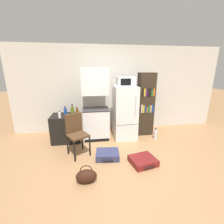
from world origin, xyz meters
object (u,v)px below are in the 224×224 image
(bottle_olive_oil, at_px, (72,111))
(handbag, at_px, (86,176))
(microwave, at_px, (126,81))
(bottle_amber_beer, at_px, (77,111))
(bookshelf, at_px, (145,104))
(chair, at_px, (76,131))
(refrigerator, at_px, (125,113))
(bottle_milk_white, at_px, (60,115))
(bottle_blue_soda, at_px, (66,112))
(suitcase_small_flat, at_px, (143,161))
(kitchen_hutch, at_px, (96,107))
(water_bottle_front, at_px, (155,134))
(side_table, at_px, (66,128))
(suitcase_large_flat, at_px, (108,155))

(bottle_olive_oil, height_order, handbag, bottle_olive_oil)
(microwave, height_order, bottle_amber_beer, microwave)
(bookshelf, xyz_separation_m, chair, (-1.92, -0.87, -0.34))
(bookshelf, distance_m, chair, 2.13)
(microwave, bearing_deg, refrigerator, 74.77)
(bottle_milk_white, bearing_deg, bottle_blue_soda, 60.69)
(bottle_olive_oil, height_order, suitcase_small_flat, bottle_olive_oil)
(microwave, xyz_separation_m, bookshelf, (0.64, 0.16, -0.68))
(kitchen_hutch, relative_size, bookshelf, 1.07)
(kitchen_hutch, bearing_deg, microwave, -4.32)
(chair, bearing_deg, refrigerator, -0.62)
(bottle_amber_beer, xyz_separation_m, water_bottle_front, (2.13, -0.35, -0.67))
(bottle_blue_soda, height_order, chair, bottle_blue_soda)
(kitchen_hutch, bearing_deg, handbag, -98.26)
(side_table, bearing_deg, kitchen_hutch, 2.58)
(refrigerator, height_order, bottle_olive_oil, refrigerator)
(suitcase_large_flat, xyz_separation_m, suitcase_small_flat, (0.70, -0.32, -0.01))
(side_table, xyz_separation_m, bottle_milk_white, (-0.10, -0.23, 0.43))
(bottle_amber_beer, xyz_separation_m, bottle_blue_soda, (-0.29, -0.11, 0.02))
(bookshelf, distance_m, bottle_olive_oil, 2.05)
(side_table, xyz_separation_m, bottle_amber_beer, (0.30, 0.08, 0.44))
(side_table, relative_size, suitcase_small_flat, 1.27)
(side_table, relative_size, bottle_milk_white, 4.17)
(bottle_milk_white, height_order, bottle_amber_beer, bottle_amber_beer)
(water_bottle_front, bearing_deg, suitcase_small_flat, -124.68)
(bottle_amber_beer, bearing_deg, handbag, -82.15)
(bottle_milk_white, xyz_separation_m, bottle_olive_oil, (0.30, 0.09, 0.06))
(refrigerator, bearing_deg, bookshelf, 14.04)
(bottle_amber_beer, bearing_deg, bottle_olive_oil, -113.22)
(bottle_milk_white, distance_m, handbag, 1.75)
(chair, xyz_separation_m, water_bottle_front, (2.11, 0.47, -0.43))
(bottle_milk_white, xyz_separation_m, suitcase_large_flat, (1.09, -0.79, -0.72))
(bottle_amber_beer, height_order, chair, chair)
(water_bottle_front, bearing_deg, microwave, 163.98)
(bottle_milk_white, distance_m, suitcase_large_flat, 1.52)
(refrigerator, distance_m, water_bottle_front, 1.06)
(bookshelf, bearing_deg, refrigerator, -165.96)
(bottle_blue_soda, height_order, bottle_olive_oil, bottle_olive_oil)
(chair, relative_size, suitcase_large_flat, 1.75)
(water_bottle_front, bearing_deg, bookshelf, 115.53)
(bottle_olive_oil, relative_size, chair, 0.34)
(bottle_milk_white, distance_m, bottle_blue_soda, 0.23)
(kitchen_hutch, bearing_deg, bottle_olive_oil, -163.60)
(refrigerator, height_order, bottle_milk_white, refrigerator)
(bookshelf, xyz_separation_m, bottle_amber_beer, (-1.94, -0.06, -0.10))
(bookshelf, xyz_separation_m, bottle_olive_oil, (-2.03, -0.28, -0.05))
(bookshelf, height_order, water_bottle_front, bookshelf)
(kitchen_hutch, height_order, suitcase_small_flat, kitchen_hutch)
(bottle_amber_beer, relative_size, suitcase_large_flat, 0.36)
(suitcase_large_flat, height_order, water_bottle_front, water_bottle_front)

